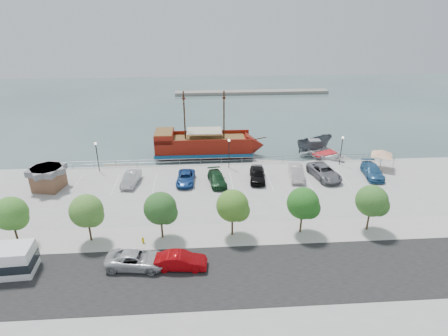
{
  "coord_description": "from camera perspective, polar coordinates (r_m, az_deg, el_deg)",
  "views": [
    {
      "loc": [
        -4.0,
        -41.57,
        21.87
      ],
      "look_at": [
        -1.0,
        2.0,
        2.0
      ],
      "focal_mm": 30.0,
      "sensor_mm": 36.0,
      "label": 1
    }
  ],
  "objects": [
    {
      "name": "sidewalk",
      "position": [
        38.6,
        2.75,
        -10.05
      ],
      "size": [
        100.0,
        4.0,
        0.05
      ],
      "primitive_type": "cube",
      "color": "#A8A49D",
      "rests_on": "land_slab"
    },
    {
      "name": "seawall_railing",
      "position": [
        53.94,
        0.64,
        1.15
      ],
      "size": [
        50.0,
        0.06,
        1.0
      ],
      "color": "gray",
      "rests_on": "land_slab"
    },
    {
      "name": "canopy_tent",
      "position": [
        56.15,
        23.03,
        2.56
      ],
      "size": [
        4.87,
        4.87,
        3.2
      ],
      "rotation": [
        0.0,
        0.0,
        0.33
      ],
      "color": "slate",
      "rests_on": "land_slab"
    },
    {
      "name": "tree_b",
      "position": [
        38.14,
        -20.04,
        -6.32
      ],
      "size": [
        3.3,
        3.2,
        5.0
      ],
      "color": "#473321",
      "rests_on": "sidewalk"
    },
    {
      "name": "tree_d",
      "position": [
        36.7,
        1.53,
        -5.95
      ],
      "size": [
        3.3,
        3.2,
        5.0
      ],
      "color": "#473321",
      "rests_on": "sidewalk"
    },
    {
      "name": "parked_car_b",
      "position": [
        49.52,
        -14.0,
        -1.56
      ],
      "size": [
        2.23,
        4.76,
        1.51
      ],
      "primitive_type": "imported",
      "rotation": [
        0.0,
        0.0,
        -0.14
      ],
      "color": "#ABABAC",
      "rests_on": "land_slab"
    },
    {
      "name": "parked_car_h",
      "position": [
        53.87,
        21.68,
        -0.43
      ],
      "size": [
        2.78,
        5.51,
        1.54
      ],
      "primitive_type": "imported",
      "rotation": [
        0.0,
        0.0,
        -0.12
      ],
      "color": "#2A5F8F",
      "rests_on": "land_slab"
    },
    {
      "name": "patrol_boat",
      "position": [
        61.9,
        13.53,
        3.31
      ],
      "size": [
        6.87,
        4.37,
        2.49
      ],
      "primitive_type": "imported",
      "rotation": [
        0.0,
        0.0,
        1.9
      ],
      "color": "#484E54",
      "rests_on": "ground"
    },
    {
      "name": "tree_a",
      "position": [
        40.69,
        -29.59,
        -6.21
      ],
      "size": [
        3.3,
        3.2,
        5.0
      ],
      "color": "#473321",
      "rests_on": "sidewalk"
    },
    {
      "name": "fire_hydrant",
      "position": [
        37.99,
        -12.25,
        -10.66
      ],
      "size": [
        0.23,
        0.23,
        0.67
      ],
      "rotation": [
        0.0,
        0.0,
        -0.31
      ],
      "color": "#D6AC00",
      "rests_on": "sidewalk"
    },
    {
      "name": "far_shore",
      "position": [
        100.13,
        4.28,
        11.43
      ],
      "size": [
        40.0,
        3.0,
        0.8
      ],
      "primitive_type": "cube",
      "color": "gray",
      "rests_on": "ground"
    },
    {
      "name": "parked_car_c",
      "position": [
        48.65,
        -5.87,
        -1.51
      ],
      "size": [
        2.5,
        4.91,
        1.33
      ],
      "primitive_type": "imported",
      "rotation": [
        0.0,
        0.0,
        -0.06
      ],
      "color": "navy",
      "rests_on": "land_slab"
    },
    {
      "name": "parked_car_g",
      "position": [
        51.43,
        15.02,
        -0.59
      ],
      "size": [
        3.89,
        6.35,
        1.64
      ],
      "primitive_type": "imported",
      "rotation": [
        0.0,
        0.0,
        0.21
      ],
      "color": "slate",
      "rests_on": "land_slab"
    },
    {
      "name": "parked_car_e",
      "position": [
        49.15,
        5.1,
        -0.98
      ],
      "size": [
        2.52,
        5.09,
        1.67
      ],
      "primitive_type": "imported",
      "rotation": [
        0.0,
        0.0,
        -0.11
      ],
      "color": "black",
      "rests_on": "land_slab"
    },
    {
      "name": "street_van",
      "position": [
        34.99,
        -13.22,
        -13.44
      ],
      "size": [
        5.61,
        3.07,
        1.49
      ],
      "primitive_type": "imported",
      "rotation": [
        0.0,
        0.0,
        1.46
      ],
      "color": "#B3B5B7",
      "rests_on": "street"
    },
    {
      "name": "tree_c",
      "position": [
        36.77,
        -9.46,
        -6.25
      ],
      "size": [
        3.3,
        3.2,
        5.0
      ],
      "color": "#473321",
      "rests_on": "sidewalk"
    },
    {
      "name": "street",
      "position": [
        33.88,
        3.93,
        -15.79
      ],
      "size": [
        100.0,
        8.0,
        0.04
      ],
      "primitive_type": "cube",
      "color": "black",
      "rests_on": "land_slab"
    },
    {
      "name": "pirate_ship",
      "position": [
        58.66,
        -1.93,
        3.43
      ],
      "size": [
        17.38,
        5.03,
        10.93
      ],
      "rotation": [
        0.0,
        0.0,
        -0.01
      ],
      "color": "maroon",
      "rests_on": "ground"
    },
    {
      "name": "tree_e",
      "position": [
        37.95,
        12.16,
        -5.45
      ],
      "size": [
        3.3,
        3.2,
        5.0
      ],
      "color": "#473321",
      "rests_on": "sidewalk"
    },
    {
      "name": "lamp_post_left",
      "position": [
        53.53,
        -18.84,
        2.39
      ],
      "size": [
        0.36,
        0.36,
        4.28
      ],
      "color": "black",
      "rests_on": "land_slab"
    },
    {
      "name": "dock_west",
      "position": [
        56.72,
        -14.97,
        0.0
      ],
      "size": [
        6.55,
        2.73,
        0.36
      ],
      "primitive_type": "cube",
      "rotation": [
        0.0,
        0.0,
        -0.15
      ],
      "color": "#6A6459",
      "rests_on": "ground"
    },
    {
      "name": "tree_f",
      "position": [
        40.39,
        21.8,
        -4.83
      ],
      "size": [
        3.3,
        3.2,
        5.0
      ],
      "color": "#473321",
      "rests_on": "sidewalk"
    },
    {
      "name": "land_slab",
      "position": [
        30.72,
        5.22,
        -22.66
      ],
      "size": [
        100.0,
        58.0,
        1.2
      ],
      "primitive_type": "cube",
      "color": "#9A9A9A",
      "rests_on": "ground"
    },
    {
      "name": "ground",
      "position": [
        47.61,
        1.37,
        -4.25
      ],
      "size": [
        160.0,
        160.0,
        0.0
      ],
      "primitive_type": "plane",
      "color": "#354A4A"
    },
    {
      "name": "shed",
      "position": [
        51.43,
        -25.25,
        -1.29
      ],
      "size": [
        4.25,
        4.25,
        2.92
      ],
      "rotation": [
        0.0,
        0.0,
        -0.23
      ],
      "color": "brown",
      "rests_on": "land_slab"
    },
    {
      "name": "street_sedan",
      "position": [
        34.17,
        -6.6,
        -13.89
      ],
      "size": [
        4.73,
        1.99,
        1.52
      ],
      "primitive_type": "imported",
      "rotation": [
        0.0,
        0.0,
        1.49
      ],
      "color": "#9D050A",
      "rests_on": "street"
    },
    {
      "name": "parked_car_f",
      "position": [
        50.47,
        10.97,
        -0.7
      ],
      "size": [
        2.25,
        4.97,
        1.58
      ],
      "primitive_type": "imported",
      "rotation": [
        0.0,
        0.0,
        -0.12
      ],
      "color": "beige",
      "rests_on": "land_slab"
    },
    {
      "name": "lamp_post_right",
      "position": [
        55.4,
        17.52,
        3.31
      ],
      "size": [
        0.36,
        0.36,
        4.28
      ],
      "color": "black",
      "rests_on": "land_slab"
    },
    {
      "name": "parked_car_d",
      "position": [
        48.11,
        -1.09,
        -1.64
      ],
      "size": [
        2.61,
        5.07,
        1.41
      ],
      "primitive_type": "imported",
      "rotation": [
        0.0,
        0.0,
        0.14
      ],
      "color": "#15391D",
      "rests_on": "land_slab"
    },
    {
      "name": "lamp_post_mid",
      "position": [
        51.82,
        0.76,
        3.03
      ],
      "size": [
        0.36,
        0.36,
        4.28
      ],
      "color": "black",
      "rests_on": "land_slab"
    },
    {
      "name": "dock_mid",
      "position": [
        56.73,
        7.84,
        0.66
      ],
      "size": [
        7.08,
        3.44,
        0.39
      ],
      "primitive_type": "cube",
      "rotation": [
        0.0,
        0.0,
        -0.23
      ],
      "color": "gray",
      "rests_on": "ground"
    },
    {
      "name": "dock_east",
      "position": [
        58.83,
        15.47,
        0.88
      ],
      "size": [
        7.92,
        4.43,
        0.44
      ],
      "primitive_type": "cube",
      "rotation": [
        0.0,
        0.0,
        0.32
      ],
      "color": "gray",
      "rests_on": "ground"
    },
    {
      "name": "speedboat",
      "position": [
        59.73,
        15.15,
        1.92
      ],
      "size": [
        8.48,
        9.62,
        1.65
      ],
      "primitive_type": "imported",
      "rotation": [
        0.0,
        0.0,
        0.42
      ],
      "color": "white",
      "rests_on": "ground"
    }
  ]
}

